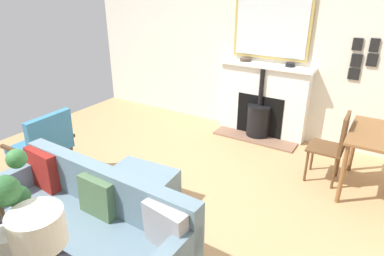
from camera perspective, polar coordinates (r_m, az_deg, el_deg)
ground_plane at (r=3.84m, az=-7.24°, el=-12.79°), size 5.21×5.97×0.01m
wall_left at (r=5.43m, az=9.84°, el=13.88°), size 0.12×5.97×2.75m
fireplace at (r=5.34m, az=11.84°, el=3.92°), size 0.54×1.44×1.15m
mirror_over_mantel at (r=5.18m, az=13.43°, el=16.71°), size 0.04×1.15×0.97m
mantel_bowl_near at (r=5.29m, az=9.07°, el=11.48°), size 0.17×0.17×0.05m
mantel_bowl_far at (r=5.07m, az=16.39°, el=10.35°), size 0.14×0.14×0.06m
sofa at (r=3.03m, az=-17.96°, el=-16.50°), size 0.85×1.94×0.85m
ottoman at (r=3.75m, az=-8.74°, el=-9.52°), size 0.60×0.76×0.37m
armchair_accent at (r=4.50m, az=-23.91°, el=-2.19°), size 0.69×0.60×0.85m
table_lamp_far_end at (r=1.87m, az=-24.75°, el=-15.66°), size 0.27×0.27×0.50m
potted_plant at (r=2.15m, az=-29.98°, el=-12.05°), size 0.42×0.50×0.65m
dining_chair_near_fireplace at (r=4.30m, az=23.11°, el=-2.39°), size 0.41×0.41×0.89m
photo_gallery_row at (r=4.98m, az=27.06°, el=10.65°), size 0.02×0.33×0.56m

